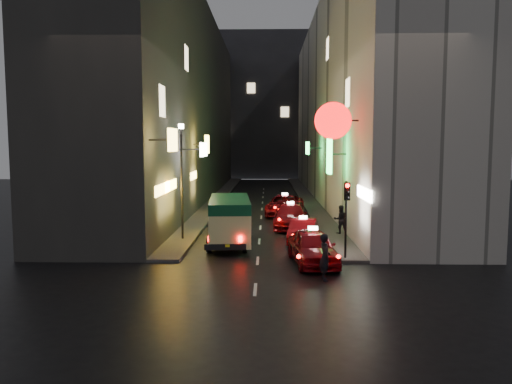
# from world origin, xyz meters

# --- Properties ---
(ground) EXTENTS (120.00, 120.00, 0.00)m
(ground) POSITION_xyz_m (0.00, 0.00, 0.00)
(ground) COLOR black
(ground) RESTS_ON ground
(building_left) EXTENTS (7.59, 52.00, 18.00)m
(building_left) POSITION_xyz_m (-8.00, 33.99, 9.00)
(building_left) COLOR #34322F
(building_left) RESTS_ON ground
(building_right) EXTENTS (8.20, 52.08, 18.00)m
(building_right) POSITION_xyz_m (8.00, 33.99, 9.00)
(building_right) COLOR beige
(building_right) RESTS_ON ground
(building_far) EXTENTS (30.00, 10.00, 22.00)m
(building_far) POSITION_xyz_m (0.00, 66.00, 11.00)
(building_far) COLOR #343439
(building_far) RESTS_ON ground
(sidewalk_left) EXTENTS (1.50, 52.00, 0.15)m
(sidewalk_left) POSITION_xyz_m (-4.25, 34.00, 0.07)
(sidewalk_left) COLOR #474442
(sidewalk_left) RESTS_ON ground
(sidewalk_right) EXTENTS (1.50, 52.00, 0.15)m
(sidewalk_right) POSITION_xyz_m (4.25, 34.00, 0.07)
(sidewalk_right) COLOR #474442
(sidewalk_right) RESTS_ON ground
(minibus) EXTENTS (2.47, 5.91, 2.48)m
(minibus) POSITION_xyz_m (-1.53, 11.98, 1.57)
(minibus) COLOR #DCD88A
(minibus) RESTS_ON ground
(taxi_near) EXTENTS (2.89, 5.77, 1.93)m
(taxi_near) POSITION_xyz_m (2.46, 7.99, 0.88)
(taxi_near) COLOR maroon
(taxi_near) RESTS_ON ground
(taxi_second) EXTENTS (2.64, 4.96, 1.67)m
(taxi_second) POSITION_xyz_m (2.37, 12.79, 0.75)
(taxi_second) COLOR maroon
(taxi_second) RESTS_ON ground
(taxi_third) EXTENTS (2.52, 5.60, 1.92)m
(taxi_third) POSITION_xyz_m (1.91, 17.59, 0.87)
(taxi_third) COLOR maroon
(taxi_third) RESTS_ON ground
(taxi_far) EXTENTS (3.02, 5.76, 1.92)m
(taxi_far) POSITION_xyz_m (1.74, 23.13, 0.87)
(taxi_far) COLOR maroon
(taxi_far) RESTS_ON ground
(pedestrian_crossing) EXTENTS (0.50, 0.72, 2.09)m
(pedestrian_crossing) POSITION_xyz_m (2.69, 5.31, 1.04)
(pedestrian_crossing) COLOR black
(pedestrian_crossing) RESTS_ON ground
(pedestrian_sidewalk) EXTENTS (0.77, 0.57, 1.86)m
(pedestrian_sidewalk) POSITION_xyz_m (4.66, 14.76, 1.08)
(pedestrian_sidewalk) COLOR black
(pedestrian_sidewalk) RESTS_ON sidewalk_right
(traffic_light) EXTENTS (0.26, 0.43, 3.50)m
(traffic_light) POSITION_xyz_m (4.00, 8.47, 2.69)
(traffic_light) COLOR black
(traffic_light) RESTS_ON sidewalk_right
(lamp_post) EXTENTS (0.28, 0.28, 6.22)m
(lamp_post) POSITION_xyz_m (-4.20, 13.00, 3.72)
(lamp_post) COLOR black
(lamp_post) RESTS_ON sidewalk_left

